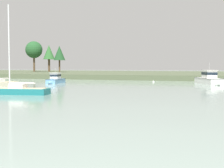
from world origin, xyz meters
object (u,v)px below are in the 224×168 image
(sailboat_teal, at_px, (15,92))
(mooring_buoy_white, at_px, (154,82))
(cruiser_skyblue, at_px, (55,81))
(cruiser_white, at_px, (210,81))

(sailboat_teal, relative_size, mooring_buoy_white, 25.18)
(cruiser_skyblue, distance_m, mooring_buoy_white, 22.05)
(cruiser_skyblue, distance_m, cruiser_white, 31.84)
(sailboat_teal, bearing_deg, cruiser_skyblue, 106.23)
(sailboat_teal, height_order, cruiser_white, sailboat_teal)
(mooring_buoy_white, bearing_deg, cruiser_skyblue, -148.58)
(cruiser_white, bearing_deg, sailboat_teal, -127.49)
(cruiser_white, distance_m, mooring_buoy_white, 13.59)
(sailboat_teal, bearing_deg, cruiser_white, 52.51)
(mooring_buoy_white, bearing_deg, cruiser_white, -23.62)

